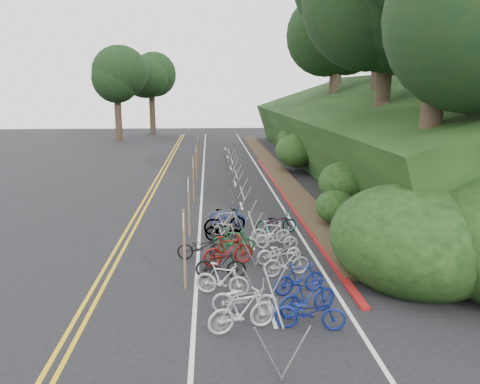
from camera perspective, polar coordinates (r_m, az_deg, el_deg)
The scene contains 11 objects.
ground at distance 14.90m, azimuth -9.28°, elevation -11.32°, with size 120.00×120.00×0.00m, color black.
road_markings at distance 24.42m, azimuth -5.63°, elevation -1.73°, with size 7.47×80.00×0.01m.
red_curb at distance 26.59m, azimuth 5.47°, elevation -0.46°, with size 0.25×28.00×0.10m, color maroon.
embankment at distance 34.75m, azimuth 15.65°, elevation 6.39°, with size 14.30×48.14×9.11m.
tree_cluster at distance 36.95m, azimuth 9.85°, elevation 20.60°, with size 32.30×53.91×18.11m.
bike_rack_front at distance 11.46m, azimuth 3.94°, elevation -13.61°, with size 1.19×3.37×1.27m.
bike_racks_rest at distance 27.11m, azimuth -0.47°, elevation 1.59°, with size 1.14×23.00×1.17m.
signpost_near at distance 14.18m, azimuth -6.82°, elevation -6.31°, with size 0.08×0.40×2.49m.
signposts_rest at distance 27.96m, azimuth -5.52°, elevation 3.06°, with size 0.08×18.40×2.50m.
bike_front at distance 16.86m, azimuth -4.77°, elevation -6.69°, with size 1.71×0.60×0.90m, color black.
bike_valet at distance 15.89m, azimuth 1.92°, elevation -7.72°, with size 3.33×11.13×1.10m.
Camera 1 is at (1.46, -13.57, 5.97)m, focal length 35.00 mm.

